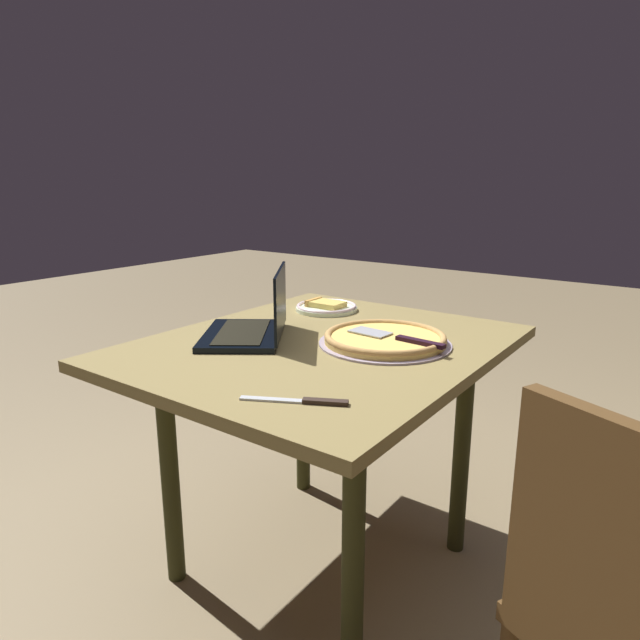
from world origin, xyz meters
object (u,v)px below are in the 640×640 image
at_px(laptop, 254,325).
at_px(table_knife, 305,401).
at_px(pizza_plate, 326,307).
at_px(dining_table, 322,371).
at_px(pizza_tray, 385,339).

distance_m(laptop, table_knife, 0.54).
height_order(laptop, pizza_plate, laptop).
bearing_deg(laptop, pizza_plate, -175.41).
height_order(dining_table, pizza_tray, pizza_tray).
height_order(laptop, table_knife, laptop).
height_order(laptop, pizza_tray, laptop).
bearing_deg(pizza_plate, laptop, 4.59).
relative_size(pizza_plate, pizza_tray, 0.58).
height_order(pizza_tray, table_knife, pizza_tray).
height_order(dining_table, table_knife, table_knife).
bearing_deg(laptop, table_knife, 54.34).
bearing_deg(table_knife, dining_table, -148.64).
bearing_deg(dining_table, pizza_plate, -146.56).
relative_size(dining_table, pizza_plate, 4.93).
height_order(dining_table, laptop, laptop).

